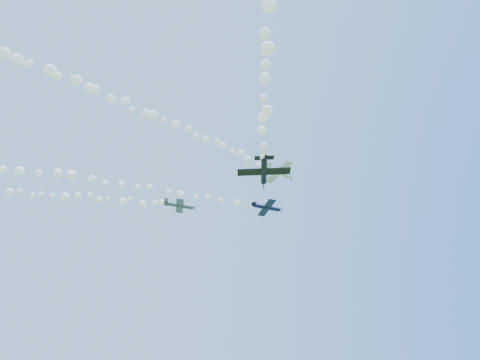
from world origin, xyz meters
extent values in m
cylinder|color=silver|center=(11.31, -1.19, 53.89)|extent=(5.91, 3.45, 0.94)
cone|color=silver|center=(14.41, 0.02, 53.84)|extent=(1.01, 1.05, 0.83)
cone|color=red|center=(14.84, 0.19, 53.84)|extent=(0.40, 0.39, 0.29)
cube|color=black|center=(14.73, 0.14, 53.84)|extent=(0.13, 0.30, 1.95)
cube|color=silver|center=(11.56, -1.10, 53.76)|extent=(4.18, 7.60, 0.76)
cube|color=silver|center=(8.74, -2.19, 53.97)|extent=(1.78, 2.79, 0.30)
cube|color=red|center=(8.66, -2.17, 54.54)|extent=(0.96, 0.53, 1.24)
sphere|color=black|center=(12.12, -0.84, 54.26)|extent=(0.97, 1.01, 0.80)
cylinder|color=#0C1336|center=(10.30, 5.33, 48.88)|extent=(6.28, 1.09, 1.01)
cone|color=#0C1336|center=(13.68, 5.50, 48.80)|extent=(0.77, 0.86, 0.85)
cone|color=silver|center=(14.15, 5.52, 48.79)|extent=(0.33, 0.30, 0.30)
cube|color=black|center=(14.02, 5.51, 48.80)|extent=(0.11, 0.31, 1.98)
cube|color=#0C1336|center=(10.56, 5.35, 48.75)|extent=(1.93, 7.75, 0.83)
cube|color=#0C1336|center=(7.50, 5.19, 48.99)|extent=(1.01, 2.74, 0.33)
cube|color=silver|center=(7.43, 5.13, 49.56)|extent=(1.02, 0.25, 1.27)
sphere|color=black|center=(11.20, 5.34, 49.25)|extent=(0.80, 0.84, 0.83)
cylinder|color=#3C4557|center=(-8.43, -0.53, 42.78)|extent=(5.35, 1.92, 1.13)
cone|color=#3C4557|center=(-5.58, -0.68, 42.57)|extent=(0.81, 0.83, 0.76)
cone|color=navy|center=(-5.18, -0.70, 42.54)|extent=(0.33, 0.30, 0.27)
cube|color=black|center=(-5.29, -0.70, 42.55)|extent=(0.16, 0.42, 1.67)
cube|color=#3C4557|center=(-8.21, -0.53, 42.66)|extent=(1.74, 6.49, 1.36)
cube|color=#3C4557|center=(-10.79, -0.42, 43.00)|extent=(0.90, 2.30, 0.53)
cube|color=navy|center=(-10.83, -0.50, 43.48)|extent=(0.90, 0.31, 1.11)
sphere|color=black|center=(-7.66, -0.63, 43.05)|extent=(0.71, 0.77, 0.78)
cylinder|color=black|center=(2.66, -18.75, 39.21)|extent=(2.47, 6.54, 1.21)
cone|color=black|center=(3.58, -15.37, 39.37)|extent=(1.03, 0.98, 0.90)
cone|color=#C4C817|center=(3.71, -14.90, 39.40)|extent=(0.38, 0.40, 0.32)
cube|color=black|center=(3.67, -15.03, 39.39)|extent=(0.23, 0.17, 2.05)
cube|color=black|center=(2.73, -18.49, 39.09)|extent=(8.13, 3.68, 0.39)
cube|color=black|center=(1.89, -21.56, 39.13)|extent=(2.95, 1.63, 0.19)
cube|color=#C4C817|center=(1.85, -21.67, 39.71)|extent=(0.41, 1.07, 1.34)
sphere|color=black|center=(2.89, -17.88, 39.66)|extent=(0.98, 0.99, 0.83)
camera|label=1|loc=(-11.75, -63.74, 2.00)|focal=30.00mm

